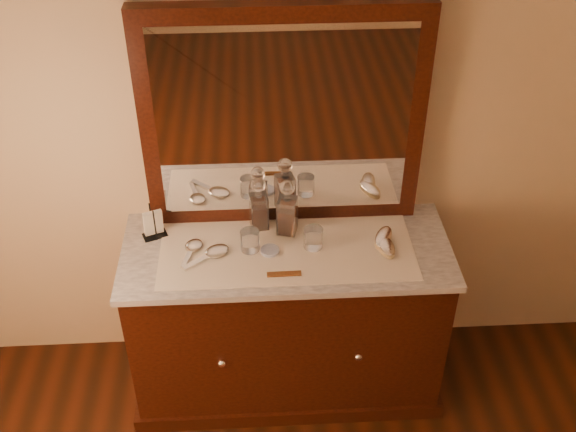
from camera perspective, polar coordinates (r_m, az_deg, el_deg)
The scene contains 18 objects.
dresser_cabinet at distance 3.30m, azimuth -0.10°, elevation -8.61°, with size 1.40×0.55×0.82m, color black.
dresser_plinth at distance 3.57m, azimuth -0.10°, elevation -12.79°, with size 1.46×0.59×0.08m, color black.
knob_left at distance 3.07m, azimuth -5.51°, elevation -12.04°, with size 0.04×0.04×0.04m, color silver.
knob_right at distance 3.10m, azimuth 5.87°, elevation -11.54°, with size 0.04×0.04×0.04m, color silver.
marble_top at distance 3.01m, azimuth -0.11°, elevation -2.91°, with size 1.44×0.59×0.03m, color silver.
mirror_frame at distance 2.92m, azimuth -0.40°, elevation 8.00°, with size 1.20×0.08×1.00m, color black.
mirror_glass at distance 2.89m, azimuth -0.36°, elevation 7.67°, with size 1.06×0.01×0.86m, color white.
lace_runner at distance 2.98m, azimuth -0.09°, elevation -2.90°, with size 1.10×0.45×0.00m, color white.
pin_dish at distance 2.97m, azimuth -1.50°, elevation -2.88°, with size 0.08×0.08×0.01m, color white.
comb at distance 2.86m, azimuth -0.32°, elevation -4.82°, with size 0.14×0.03×0.01m, color brown.
napkin_rack at distance 3.09m, azimuth -11.09°, elevation -0.70°, with size 0.12×0.10×0.16m.
decanter_left at distance 3.06m, azimuth -2.43°, elevation 0.63°, with size 0.09×0.09×0.26m.
decanter_right at distance 3.02m, azimuth -0.06°, elevation 0.29°, with size 0.10×0.10×0.27m.
brush_near at distance 3.00m, azimuth 8.11°, elevation -2.51°, with size 0.09×0.16×0.04m.
brush_far at distance 3.04m, azimuth 7.91°, elevation -1.82°, with size 0.12×0.17×0.04m.
hand_mirror_outer at distance 3.01m, azimuth -7.91°, elevation -2.63°, with size 0.10×0.20×0.02m.
hand_mirror_inner at distance 2.97m, azimuth -6.21°, elevation -3.08°, with size 0.22×0.19×0.02m.
tumblers at distance 2.97m, azimuth -0.52°, elevation -1.93°, with size 0.36×0.09×0.09m.
Camera 1 is at (-0.13, -0.36, 2.75)m, focal length 42.91 mm.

